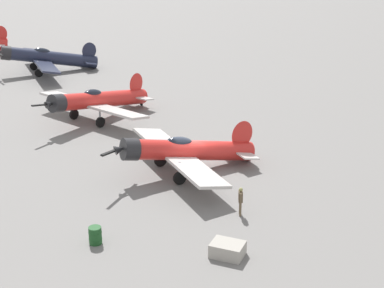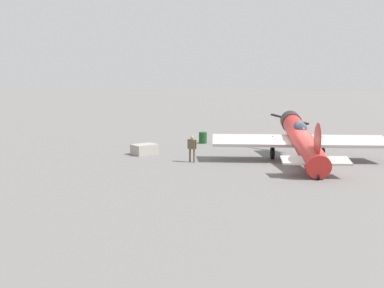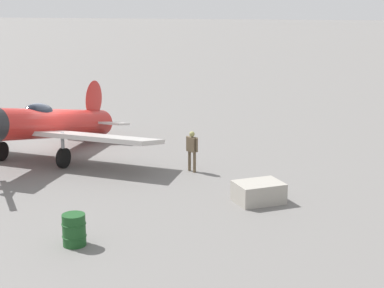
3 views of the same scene
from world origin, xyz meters
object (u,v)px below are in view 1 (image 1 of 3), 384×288
(airplane_foreground, at_px, (185,151))
(equipment_crate, at_px, (228,249))
(airplane_far_line, at_px, (47,58))
(fuel_drum, at_px, (95,235))
(airplane_mid_apron, at_px, (97,100))
(ground_crew_mechanic, at_px, (241,199))

(airplane_foreground, xyz_separation_m, equipment_crate, (3.46, 9.45, -1.10))
(airplane_far_line, relative_size, fuel_drum, 13.51)
(airplane_foreground, xyz_separation_m, airplane_mid_apron, (0.31, -12.53, 0.14))
(airplane_far_line, bearing_deg, ground_crew_mechanic, 95.72)
(airplane_mid_apron, height_order, ground_crew_mechanic, airplane_mid_apron)
(equipment_crate, bearing_deg, airplane_far_line, -97.37)
(airplane_mid_apron, xyz_separation_m, ground_crew_mechanic, (0.20, 18.98, -0.61))
(equipment_crate, xyz_separation_m, fuel_drum, (4.77, -4.34, 0.11))
(airplane_mid_apron, bearing_deg, fuel_drum, 47.47)
(airplane_mid_apron, bearing_deg, equipment_crate, 63.49)
(ground_crew_mechanic, bearing_deg, airplane_foreground, 118.83)
(airplane_mid_apron, relative_size, airplane_far_line, 0.91)
(airplane_foreground, relative_size, equipment_crate, 5.62)
(airplane_mid_apron, relative_size, equipment_crate, 5.71)
(airplane_foreground, bearing_deg, ground_crew_mechanic, 92.74)
(ground_crew_mechanic, xyz_separation_m, fuel_drum, (7.72, -1.35, -0.53))
(equipment_crate, bearing_deg, airplane_mid_apron, -98.16)
(ground_crew_mechanic, distance_m, equipment_crate, 4.25)
(airplane_foreground, distance_m, ground_crew_mechanic, 6.49)
(airplane_foreground, relative_size, ground_crew_mechanic, 6.67)
(airplane_far_line, distance_m, equipment_crate, 39.35)
(airplane_far_line, relative_size, equipment_crate, 6.28)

